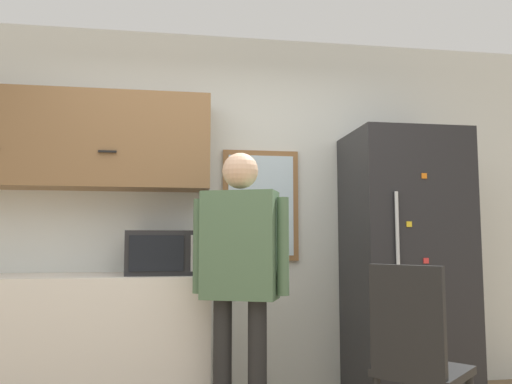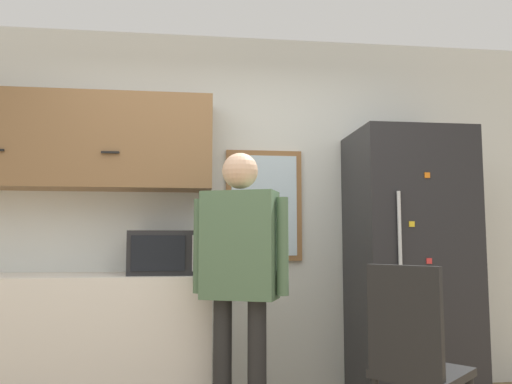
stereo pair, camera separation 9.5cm
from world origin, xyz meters
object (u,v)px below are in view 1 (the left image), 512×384
Objects in this scene: microwave at (165,252)px; chair at (416,356)px; refrigerator at (405,263)px; person at (240,260)px.

chair is (1.26, -1.10, -0.49)m from microwave.
person is at bearing -159.65° from refrigerator.
refrigerator is 1.91× the size of chair.
person is at bearing 12.88° from chair.
chair is (-0.45, -1.05, -0.40)m from refrigerator.
person is 1.34m from refrigerator.
microwave is 1.71m from refrigerator.
microwave is 0.50× the size of chair.
person is (0.46, -0.52, -0.03)m from microwave.
microwave is 1.74m from chair.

